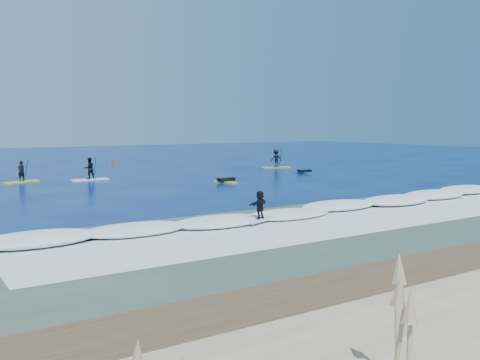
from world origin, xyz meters
TOP-DOWN VIEW (x-y plane):
  - ground at (0.00, 0.00)m, footprint 160.00×160.00m
  - shallow_water at (0.00, -14.00)m, footprint 90.00×13.00m
  - breaking_wave at (0.00, -10.00)m, footprint 40.00×6.00m
  - whitewater at (0.00, -13.00)m, footprint 34.00×5.00m
  - sup_paddler_left at (-10.97, 13.86)m, footprint 2.91×1.75m
  - sup_paddler_center at (-5.87, 12.59)m, footprint 3.15×0.92m
  - sup_paddler_right at (14.68, 14.13)m, footprint 3.33×1.55m
  - prone_paddler_near at (2.71, 4.94)m, footprint 1.82×2.35m
  - prone_paddler_far at (13.11, 7.63)m, footprint 1.61×2.06m
  - wave_surfer at (-5.29, -11.09)m, footprint 2.03×1.18m
  - marker_buoy at (2.06, 29.16)m, footprint 0.26×0.26m

SIDE VIEW (x-z plane):
  - ground at x=0.00m, z-range 0.00..0.00m
  - breaking_wave at x=0.00m, z-range -0.15..0.15m
  - whitewater at x=0.00m, z-range -0.01..0.01m
  - shallow_water at x=0.00m, z-range 0.00..0.01m
  - prone_paddler_far at x=13.11m, z-range -0.07..0.36m
  - prone_paddler_near at x=2.71m, z-range -0.08..0.40m
  - marker_buoy at x=2.06m, z-range -0.04..0.58m
  - sup_paddler_left at x=-10.97m, z-range -0.38..1.63m
  - wave_surfer at x=-5.29m, z-range 0.10..1.52m
  - sup_paddler_center at x=-5.87m, z-range -0.28..1.91m
  - sup_paddler_right at x=14.68m, z-range -0.25..2.02m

